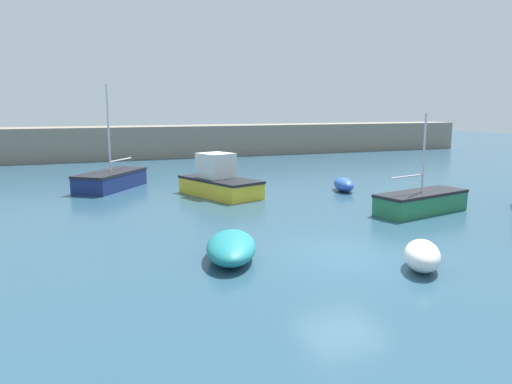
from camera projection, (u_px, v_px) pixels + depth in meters
The scene contains 8 objects.
ground_plane at pixel (343, 259), 14.72m from camera, with size 120.00×120.00×0.20m, color #284C60.
harbor_breakwater at pixel (154, 142), 43.25m from camera, with size 61.97×3.92×2.68m, color gray.
fishing_dinghy_green at pixel (344, 184), 25.97m from camera, with size 1.48×2.22×0.68m.
sailboat_tall_mast at pixel (111, 180), 26.57m from camera, with size 4.24×4.80×5.49m.
open_tender_yellow at pixel (231, 247), 14.36m from camera, with size 2.40×3.41×0.72m.
motorboat_grey_hull at pixel (219, 181), 24.60m from camera, with size 3.41×4.93×2.09m.
sailboat_short_mast at pixel (421, 202), 20.69m from camera, with size 4.58×2.46×4.10m.
dinghy_near_pier at pixel (422, 256), 13.44m from camera, with size 1.86×2.08×0.78m.
Camera 1 is at (-7.55, -12.26, 4.36)m, focal length 35.00 mm.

